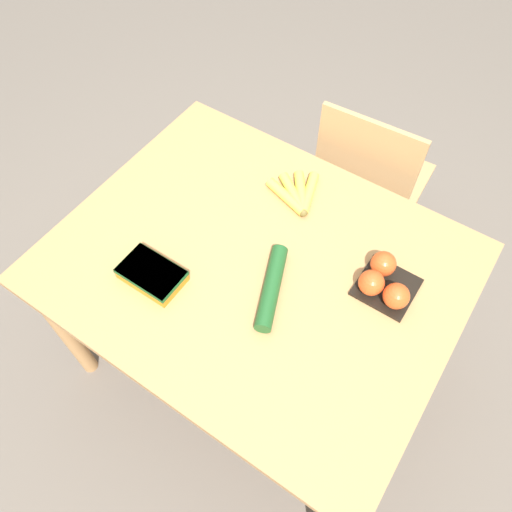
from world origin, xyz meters
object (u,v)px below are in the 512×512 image
Objects in this scene: chair at (367,184)px; cucumber_near at (272,287)px; tomato_pack at (384,282)px; carrot_bag at (152,274)px; banana_bunch at (298,195)px.

chair reaches higher than cucumber_near.
carrot_bag is (-0.59, -0.36, -0.02)m from tomato_pack.
carrot_bag is at bearing -153.34° from cucumber_near.
tomato_pack is at bearing 30.94° from carrot_bag.
banana_bunch is 0.43m from tomato_pack.
banana_bunch is 1.11× the size of tomato_pack.
banana_bunch is at bearing 73.41° from chair.
carrot_bag is (-0.20, -0.52, 0.01)m from banana_bunch.
tomato_pack is 0.69m from carrot_bag.
cucumber_near is at bearing 88.77° from chair.
cucumber_near reaches higher than banana_bunch.
banana_bunch is at bearing 109.60° from cucumber_near.
chair reaches higher than tomato_pack.
cucumber_near reaches higher than carrot_bag.
chair is 4.91× the size of banana_bunch.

